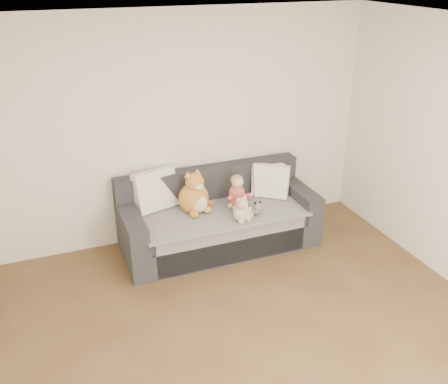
% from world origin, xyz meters
% --- Properties ---
extents(room_shell, '(5.00, 5.00, 5.00)m').
position_xyz_m(room_shell, '(0.00, 0.42, 1.30)').
color(room_shell, brown).
rests_on(room_shell, ground).
extents(sofa, '(2.20, 0.94, 0.85)m').
position_xyz_m(sofa, '(0.29, 2.06, 0.31)').
color(sofa, '#28292E').
rests_on(sofa, ground).
extents(cushion_left, '(0.53, 0.35, 0.46)m').
position_xyz_m(cushion_left, '(-0.36, 2.30, 0.70)').
color(cushion_left, white).
rests_on(cushion_left, sofa).
extents(cushion_right_back, '(0.41, 0.22, 0.37)m').
position_xyz_m(cushion_right_back, '(0.98, 2.19, 0.65)').
color(cushion_right_back, white).
rests_on(cushion_right_back, sofa).
extents(cushion_right_front, '(0.45, 0.40, 0.40)m').
position_xyz_m(cushion_right_front, '(0.98, 2.12, 0.67)').
color(cushion_right_front, white).
rests_on(cushion_right_front, sofa).
extents(toddler, '(0.28, 0.41, 0.40)m').
position_xyz_m(toddler, '(0.49, 1.95, 0.64)').
color(toddler, '#C75546').
rests_on(toddler, sofa).
extents(plush_cat, '(0.42, 0.40, 0.52)m').
position_xyz_m(plush_cat, '(0.02, 2.07, 0.66)').
color(plush_cat, '#C06B2A').
rests_on(plush_cat, sofa).
extents(teddy_bear, '(0.22, 0.18, 0.29)m').
position_xyz_m(teddy_bear, '(0.42, 1.67, 0.59)').
color(teddy_bear, '#C7AE8A').
rests_on(teddy_bear, sofa).
extents(plush_cow, '(0.15, 0.23, 0.18)m').
position_xyz_m(plush_cow, '(0.62, 1.76, 0.55)').
color(plush_cow, white).
rests_on(plush_cow, sofa).
extents(sippy_cup, '(0.10, 0.06, 0.11)m').
position_xyz_m(sippy_cup, '(0.42, 1.73, 0.53)').
color(sippy_cup, '#5E3EAA').
rests_on(sippy_cup, sofa).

